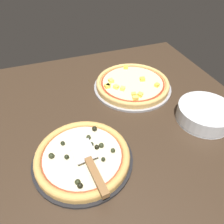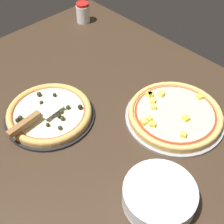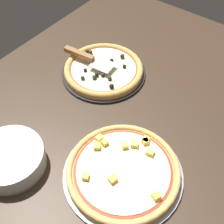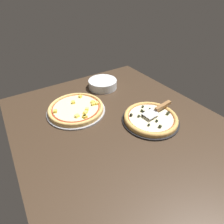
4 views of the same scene
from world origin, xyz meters
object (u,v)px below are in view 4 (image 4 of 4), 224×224
(serving_spatula, at_px, (161,107))
(plate_stack, at_px, (103,84))
(pizza_back, at_px, (76,108))
(pizza_front, at_px, (151,118))

(serving_spatula, distance_m, plate_stack, 0.50)
(pizza_back, xyz_separation_m, plate_stack, (0.18, -0.30, 0.01))
(pizza_front, distance_m, plate_stack, 0.50)
(serving_spatula, height_order, plate_stack, serving_spatula)
(pizza_back, bearing_deg, plate_stack, -59.36)
(serving_spatula, bearing_deg, pizza_back, 53.22)
(pizza_back, xyz_separation_m, serving_spatula, (-0.31, -0.42, 0.03))
(pizza_front, distance_m, pizza_back, 0.46)
(plate_stack, bearing_deg, pizza_front, -176.76)
(pizza_front, distance_m, serving_spatula, 0.10)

